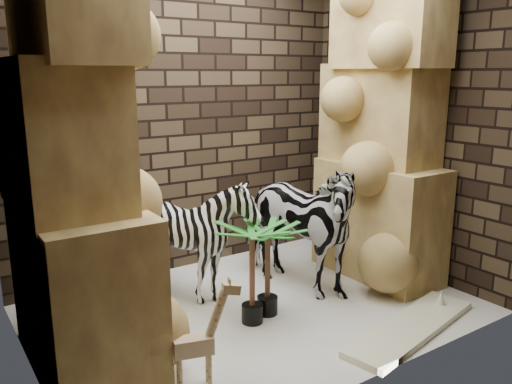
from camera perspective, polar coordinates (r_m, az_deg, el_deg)
floor at (r=4.45m, az=0.05°, el=-12.81°), size 3.50×3.50×0.00m
wall_back at (r=5.11m, az=-7.93°, el=7.96°), size 3.50×0.00×3.50m
wall_front at (r=3.09m, az=13.26°, el=4.51°), size 3.50×0.00×3.50m
wall_left at (r=3.38m, az=-25.36°, el=4.31°), size 0.00×3.00×3.00m
wall_right at (r=5.22m, az=16.31°, el=7.67°), size 0.00×3.00×3.00m
rock_pillar_left at (r=3.45m, az=-19.62°, el=4.96°), size 0.68×1.30×3.00m
rock_pillar_right at (r=4.97m, az=13.85°, el=7.57°), size 0.58×1.25×3.00m
zebra_right at (r=4.60m, az=4.16°, el=-2.39°), size 0.89×1.33×1.44m
zebra_left at (r=4.49m, az=-6.73°, el=-5.76°), size 1.13×1.29×1.00m
giraffe_toy at (r=3.33m, az=-6.94°, el=-15.32°), size 0.39×0.22×0.72m
palm_front at (r=4.23m, az=1.28°, el=-8.58°), size 0.36×0.36×0.76m
palm_back at (r=4.08m, az=-0.43°, el=-8.99°), size 0.36×0.36×0.82m
surfboard at (r=4.28m, az=16.75°, el=-14.12°), size 1.47×0.63×0.05m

